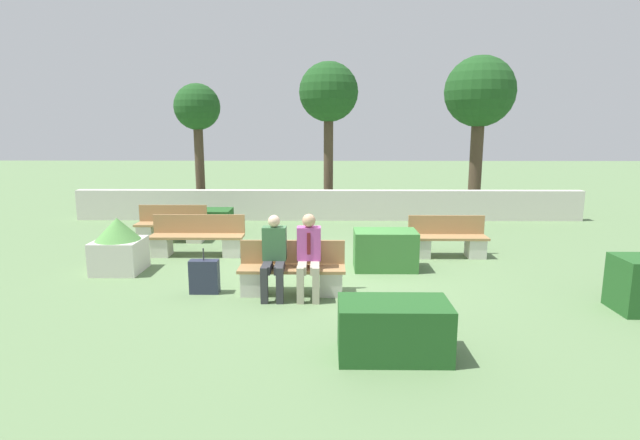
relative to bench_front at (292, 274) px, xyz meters
name	(u,v)px	position (x,y,z in m)	size (l,w,h in m)	color
ground_plane	(330,272)	(0.62, 1.21, -0.32)	(60.00, 60.00, 0.00)	#607F51
perimeter_wall	(328,205)	(0.62, 6.48, 0.12)	(14.63, 0.30, 0.87)	beige
bench_front	(292,274)	(0.00, 0.00, 0.00)	(1.73, 0.48, 0.84)	#A37A4C
bench_left_side	(197,240)	(-2.16, 2.40, 0.01)	(1.96, 0.48, 0.84)	#A37A4C
bench_right_side	(448,242)	(3.10, 2.36, -0.01)	(1.61, 0.48, 0.84)	#A37A4C
bench_back	(171,228)	(-3.11, 3.69, 0.00)	(1.62, 0.49, 0.84)	#A37A4C
person_seated_man	(309,252)	(0.28, -0.14, 0.41)	(0.38, 0.64, 1.33)	#B2A893
person_seated_woman	(274,253)	(-0.28, -0.14, 0.40)	(0.38, 0.64, 1.31)	#333338
hedge_block_near_right	(385,250)	(1.68, 1.42, 0.06)	(1.18, 0.70, 0.75)	#3D7A38
hedge_block_mid_left	(394,329)	(1.36, -2.26, 0.02)	(1.31, 0.72, 0.67)	#235623
hedge_block_mid_right	(208,221)	(-2.44, 4.57, -0.01)	(1.16, 0.78, 0.62)	#235623
planter_corner_left	(119,245)	(-3.33, 1.19, 0.19)	(0.85, 0.85, 1.03)	beige
suitcase	(204,277)	(-1.44, -0.02, -0.04)	(0.47, 0.20, 0.76)	#282D42
tree_leftmost	(197,112)	(-3.39, 7.70, 2.81)	(1.40, 1.40, 3.98)	#473828
tree_center_left	(328,95)	(0.62, 7.70, 3.30)	(1.80, 1.80, 4.61)	#473828
tree_center_right	(480,95)	(5.39, 8.38, 3.35)	(2.21, 2.21, 4.87)	#473828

